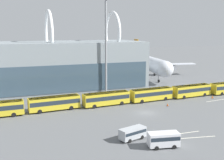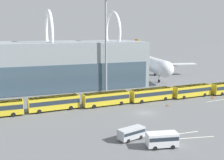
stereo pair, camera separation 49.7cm
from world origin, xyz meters
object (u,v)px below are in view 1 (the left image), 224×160
shuttle_bus_4 (192,90)px  traffic_cone_2 (168,105)px  traffic_cone_0 (213,97)px  service_van_crossing (164,139)px  service_van_foreground (133,133)px  shuttle_bus_3 (151,94)px  airliner_at_gate_far (147,63)px  airliner_at_gate_near (0,73)px  shuttle_bus_2 (106,98)px  shuttle_bus_1 (54,102)px  floodlight_mast (106,32)px

shuttle_bus_4 → traffic_cone_2: bearing=-156.5°
traffic_cone_0 → traffic_cone_2: (-16.18, -2.72, -0.01)m
traffic_cone_0 → service_van_crossing: bearing=-141.3°
service_van_foreground → service_van_crossing: bearing=109.2°
shuttle_bus_3 → service_van_crossing: 30.37m
service_van_crossing → traffic_cone_0: size_ratio=7.36×
airliner_at_gate_far → airliner_at_gate_near: bearing=-76.4°
shuttle_bus_2 → service_van_crossing: bearing=-93.5°
service_van_foreground → traffic_cone_0: (33.57, 19.47, -0.88)m
airliner_at_gate_near → traffic_cone_2: 54.94m
shuttle_bus_1 → traffic_cone_2: size_ratio=16.86×
shuttle_bus_2 → shuttle_bus_3: (12.96, 0.23, 0.00)m
shuttle_bus_2 → floodlight_mast: (5.20, 14.97, 16.40)m
airliner_at_gate_far → service_van_foreground: 68.03m
shuttle_bus_3 → floodlight_mast: size_ratio=0.42×
airliner_at_gate_far → shuttle_bus_2: bearing=-30.9°
traffic_cone_2 → shuttle_bus_4: bearing=28.1°
traffic_cone_0 → traffic_cone_2: 16.40m
airliner_at_gate_far → traffic_cone_0: airliner_at_gate_far is taller
airliner_at_gate_near → shuttle_bus_2: 40.87m
airliner_at_gate_far → floodlight_mast: 35.50m
shuttle_bus_1 → traffic_cone_2: 27.95m
airliner_at_gate_near → service_van_crossing: size_ratio=6.80×
airliner_at_gate_far → traffic_cone_2: size_ratio=60.08×
shuttle_bus_1 → service_van_crossing: 30.54m
airliner_at_gate_far → traffic_cone_0: bearing=9.0°
shuttle_bus_1 → service_van_crossing: (13.19, -27.54, -0.52)m
airliner_at_gate_far → traffic_cone_2: airliner_at_gate_far is taller
shuttle_bus_3 → service_van_crossing: shuttle_bus_3 is taller
airliner_at_gate_near → airliner_at_gate_far: (55.85, 4.49, 0.52)m
shuttle_bus_4 → service_van_foreground: 37.01m
service_van_crossing → traffic_cone_2: bearing=67.8°
shuttle_bus_3 → service_van_foreground: size_ratio=2.32×
shuttle_bus_3 → traffic_cone_0: bearing=-15.0°
shuttle_bus_3 → shuttle_bus_4: size_ratio=1.00×
shuttle_bus_4 → service_van_crossing: bearing=-137.4°
shuttle_bus_2 → floodlight_mast: bearing=66.9°
service_van_foreground → floodlight_mast: bearing=-118.5°
airliner_at_gate_far → shuttle_bus_3: airliner_at_gate_far is taller
airliner_at_gate_near → shuttle_bus_3: bearing=63.0°
airliner_at_gate_near → shuttle_bus_3: airliner_at_gate_near is taller
shuttle_bus_2 → traffic_cone_0: (30.46, -3.13, -1.60)m
airliner_at_gate_far → shuttle_bus_3: size_ratio=3.56×
shuttle_bus_2 → service_van_foreground: bearing=-101.8°
shuttle_bus_3 → traffic_cone_2: shuttle_bus_3 is taller
service_van_foreground → traffic_cone_2: 24.16m
airliner_at_gate_near → traffic_cone_2: size_ratio=50.85×
service_van_foreground → traffic_cone_2: service_van_foreground is taller
airliner_at_gate_near → traffic_cone_0: 66.06m
shuttle_bus_4 → traffic_cone_2: (-11.63, -6.21, -1.60)m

